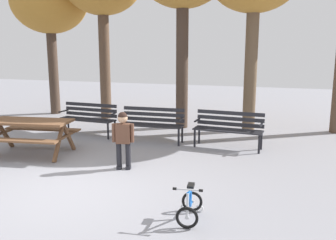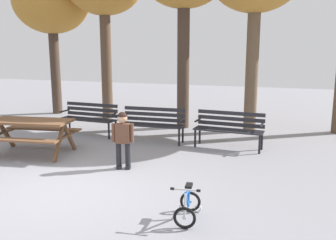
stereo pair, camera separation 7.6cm
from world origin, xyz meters
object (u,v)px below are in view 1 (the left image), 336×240
object	(u,v)px
child_standing	(123,135)
picnic_table	(30,128)
park_bench_right	(229,126)
park_bench_far_left	(88,116)
park_bench_left	(152,122)
kids_bicycle	(190,206)

from	to	relation	value
child_standing	picnic_table	bearing A→B (deg)	173.68
park_bench_right	picnic_table	bearing A→B (deg)	-154.48
picnic_table	park_bench_far_left	world-z (taller)	park_bench_far_left
park_bench_left	park_bench_right	distance (m)	1.91
child_standing	kids_bicycle	size ratio (longest dim) A/B	1.89
picnic_table	kids_bicycle	world-z (taller)	picnic_table
park_bench_right	kids_bicycle	bearing A→B (deg)	-88.56
picnic_table	kids_bicycle	distance (m)	4.59
picnic_table	child_standing	distance (m)	2.39
picnic_table	park_bench_right	size ratio (longest dim) A/B	1.22
park_bench_far_left	park_bench_left	world-z (taller)	same
park_bench_right	child_standing	xyz separation A→B (m)	(-1.68, -2.20, 0.16)
picnic_table	child_standing	size ratio (longest dim) A/B	1.77
child_standing	park_bench_left	bearing A→B (deg)	96.11
park_bench_far_left	park_bench_left	bearing A→B (deg)	-3.97
park_bench_far_left	park_bench_right	bearing A→B (deg)	-1.48
picnic_table	park_bench_left	distance (m)	2.87
picnic_table	child_standing	xyz separation A→B (m)	(2.37, -0.26, 0.07)
park_bench_far_left	park_bench_right	distance (m)	3.80
kids_bicycle	park_bench_left	bearing A→B (deg)	117.67
child_standing	kids_bicycle	xyz separation A→B (m)	(1.77, -1.66, -0.47)
park_bench_right	child_standing	size ratio (longest dim) A/B	1.44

